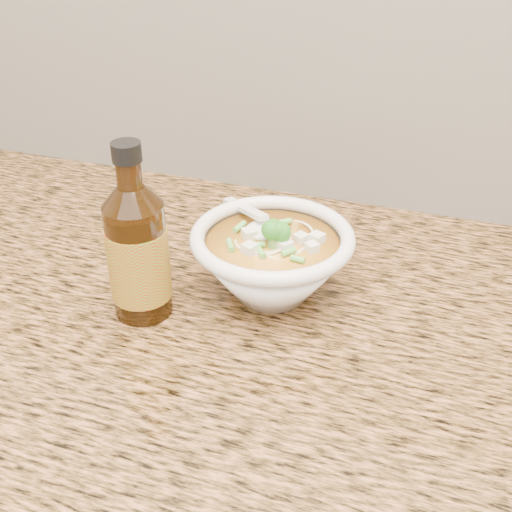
% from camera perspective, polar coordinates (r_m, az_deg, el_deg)
% --- Properties ---
extents(counter_slab, '(4.00, 0.68, 0.04)m').
position_cam_1_polar(counter_slab, '(0.75, 10.88, -7.92)').
color(counter_slab, '#A1643B').
rests_on(counter_slab, cabinet).
extents(soup_bowl, '(0.19, 0.19, 0.11)m').
position_cam_1_polar(soup_bowl, '(0.76, 1.42, -0.53)').
color(soup_bowl, white).
rests_on(soup_bowl, counter_slab).
extents(hot_sauce_bottle, '(0.07, 0.07, 0.21)m').
position_cam_1_polar(hot_sauce_bottle, '(0.72, -10.45, 0.27)').
color(hot_sauce_bottle, '#3A1F08').
rests_on(hot_sauce_bottle, counter_slab).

